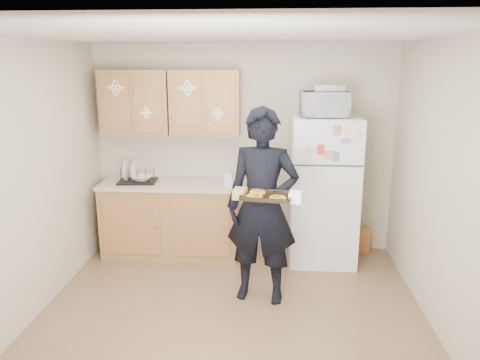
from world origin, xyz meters
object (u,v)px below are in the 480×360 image
baking_tray (267,196)px  microwave (324,104)px  person (262,207)px  refrigerator (323,190)px  dish_rack (137,175)px

baking_tray → microwave: size_ratio=0.88×
person → microwave: size_ratio=3.78×
refrigerator → microwave: size_ratio=3.39×
microwave → person: bearing=-132.3°
refrigerator → microwave: (-0.04, -0.05, 0.99)m
person → baking_tray: bearing=-71.1°
dish_rack → microwave: bearing=-2.2°
person → microwave: microwave is taller
baking_tray → refrigerator: bearing=73.3°
refrigerator → person: person is taller
refrigerator → microwave: 0.99m
refrigerator → person: bearing=-124.6°
microwave → dish_rack: size_ratio=1.14×
microwave → dish_rack: (-2.15, 0.08, -0.85)m
refrigerator → baking_tray: size_ratio=3.87×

